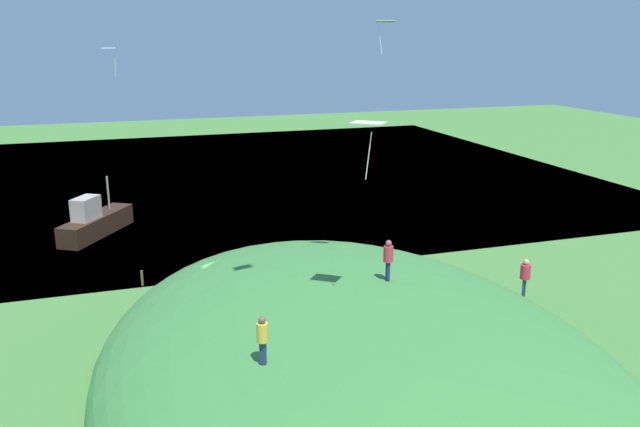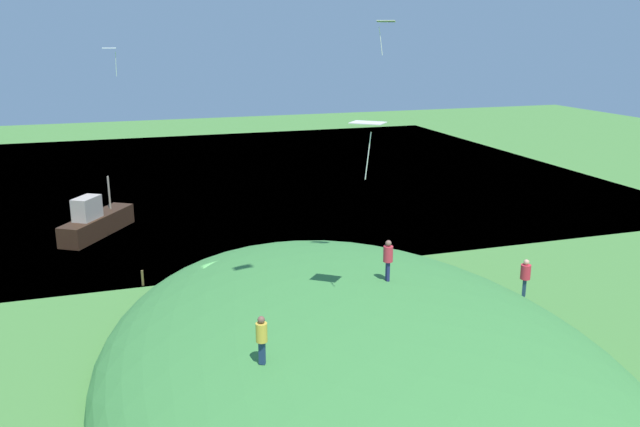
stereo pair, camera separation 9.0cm
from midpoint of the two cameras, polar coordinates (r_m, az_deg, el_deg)
name	(u,v)px [view 2 (the right image)]	position (r m, az deg, el deg)	size (l,w,h in m)	color
ground_plane	(232,315)	(33.20, -7.61, -8.81)	(160.00, 160.00, 0.00)	#477E38
lake_water	(168,181)	(64.76, -13.08, 2.75)	(55.87, 80.00, 0.40)	#265272
grass_hill	(355,377)	(27.50, 3.15, -14.11)	(30.23, 20.93, 7.07)	#3D803C
boat_on_lake	(96,222)	(47.80, -18.95, -0.69)	(6.77, 5.11, 3.81)	#321F14
person_watching_kites	(388,255)	(27.53, 6.06, -3.66)	(0.43, 0.43, 1.80)	navy
person_on_hilltop	(525,273)	(31.91, 17.59, -5.02)	(0.66, 0.66, 1.83)	#1F334E
person_near_shore	(262,334)	(21.56, -5.01, -10.45)	(0.53, 0.53, 1.70)	navy
kite_1	(368,125)	(23.22, 4.32, 7.71)	(1.38, 1.42, 2.03)	silver
kite_5	(386,23)	(37.30, 5.83, 16.24)	(1.11, 1.23, 1.86)	white
kite_6	(110,50)	(39.28, -17.81, 13.43)	(0.56, 0.77, 1.59)	white
mooring_post	(142,278)	(37.76, -15.18, -5.45)	(0.14, 0.14, 0.88)	brown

